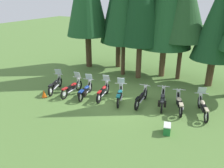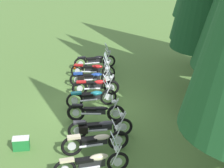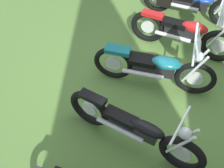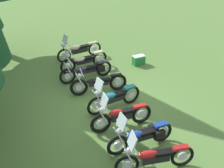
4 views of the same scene
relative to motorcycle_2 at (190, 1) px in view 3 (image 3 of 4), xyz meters
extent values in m
plane|color=#547A38|center=(2.32, 0.51, -0.45)|extent=(80.00, 80.00, 0.00)
cube|color=black|center=(-0.01, 0.03, -0.01)|extent=(0.40, 0.79, 0.21)
cylinder|color=silver|center=(0.17, -0.10, -0.09)|extent=(0.25, 0.75, 0.08)
cube|color=black|center=(0.30, -0.47, -0.01)|extent=(0.21, 0.34, 0.26)
torus|color=black|center=(0.95, 1.09, -0.09)|extent=(0.26, 0.73, 0.72)
cylinder|color=silver|center=(0.95, 1.09, -0.09)|extent=(0.10, 0.28, 0.27)
torus|color=black|center=(1.23, -0.34, -0.09)|extent=(0.26, 0.73, 0.72)
cylinder|color=silver|center=(1.23, -0.34, -0.09)|extent=(0.10, 0.28, 0.27)
cube|color=black|center=(1.09, 0.37, 0.03)|extent=(0.31, 0.74, 0.27)
ellipsoid|color=#B21919|center=(1.05, 0.57, 0.20)|extent=(0.32, 0.55, 0.21)
cube|color=black|center=(1.13, 0.18, 0.17)|extent=(0.29, 0.51, 0.10)
cube|color=#B21919|center=(1.21, -0.26, 0.24)|extent=(0.24, 0.46, 0.08)
cylinder|color=silver|center=(0.89, 1.01, 0.21)|extent=(0.11, 0.34, 0.65)
cylinder|color=silver|center=(1.02, 1.04, 0.21)|extent=(0.11, 0.34, 0.65)
cylinder|color=silver|center=(0.97, 0.95, 0.55)|extent=(0.60, 0.15, 0.04)
sphere|color=silver|center=(0.96, 1.04, 0.43)|extent=(0.20, 0.20, 0.17)
cylinder|color=silver|center=(1.23, 0.24, -0.07)|extent=(0.22, 0.72, 0.08)
cube|color=silver|center=(0.97, 0.97, 0.73)|extent=(0.46, 0.23, 0.39)
torus|color=black|center=(1.99, 1.08, -0.09)|extent=(0.35, 0.72, 0.73)
cylinder|color=silver|center=(1.99, 1.08, -0.09)|extent=(0.15, 0.28, 0.28)
torus|color=black|center=(2.51, -0.30, -0.09)|extent=(0.35, 0.72, 0.73)
cylinder|color=silver|center=(2.51, -0.30, -0.09)|extent=(0.15, 0.28, 0.28)
cube|color=black|center=(2.25, 0.39, 0.02)|extent=(0.47, 0.77, 0.23)
ellipsoid|color=#14606B|center=(2.18, 0.58, 0.16)|extent=(0.45, 0.59, 0.18)
cube|color=black|center=(2.32, 0.20, 0.13)|extent=(0.42, 0.55, 0.10)
cube|color=#14606B|center=(2.48, -0.23, 0.26)|extent=(0.35, 0.49, 0.08)
cylinder|color=silver|center=(1.93, 0.99, 0.21)|extent=(0.16, 0.33, 0.65)
cylinder|color=silver|center=(2.09, 1.05, 0.21)|extent=(0.16, 0.33, 0.65)
cylinder|color=silver|center=(2.04, 0.95, 0.55)|extent=(0.69, 0.29, 0.04)
sphere|color=silver|center=(2.01, 1.03, 0.43)|extent=(0.22, 0.22, 0.17)
cylinder|color=silver|center=(2.44, 0.29, -0.07)|extent=(0.33, 0.71, 0.08)
cube|color=silver|center=(2.03, 0.97, 0.73)|extent=(0.47, 0.30, 0.39)
torus|color=black|center=(3.44, 1.56, -0.09)|extent=(0.18, 0.72, 0.72)
cylinder|color=silver|center=(3.44, 1.56, -0.09)|extent=(0.07, 0.27, 0.27)
torus|color=black|center=(3.57, -0.02, -0.09)|extent=(0.18, 0.72, 0.72)
cylinder|color=silver|center=(3.57, -0.02, -0.09)|extent=(0.07, 0.27, 0.27)
cube|color=black|center=(3.51, 0.77, 0.00)|extent=(0.23, 0.80, 0.20)
ellipsoid|color=black|center=(3.49, 0.98, 0.12)|extent=(0.26, 0.57, 0.16)
cube|color=black|center=(3.52, 0.55, 0.09)|extent=(0.24, 0.54, 0.10)
cube|color=black|center=(3.57, 0.06, 0.24)|extent=(0.19, 0.45, 0.08)
cylinder|color=silver|center=(3.38, 1.49, 0.21)|extent=(0.07, 0.34, 0.65)
cylinder|color=silver|center=(3.51, 1.50, 0.21)|extent=(0.07, 0.34, 0.65)
cylinder|color=silver|center=(3.45, 1.42, 0.54)|extent=(0.69, 0.09, 0.04)
sphere|color=silver|center=(3.44, 1.51, 0.42)|extent=(0.18, 0.18, 0.17)
cylinder|color=silver|center=(3.63, 0.60, -0.07)|extent=(0.15, 0.79, 0.08)
camera|label=1|loc=(8.15, -11.06, 5.84)|focal=37.44mm
camera|label=2|loc=(15.90, 2.88, 6.54)|focal=57.56mm
camera|label=3|loc=(5.72, 1.95, 3.80)|focal=48.34mm
camera|label=4|loc=(-7.01, 2.23, 5.79)|focal=49.28mm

